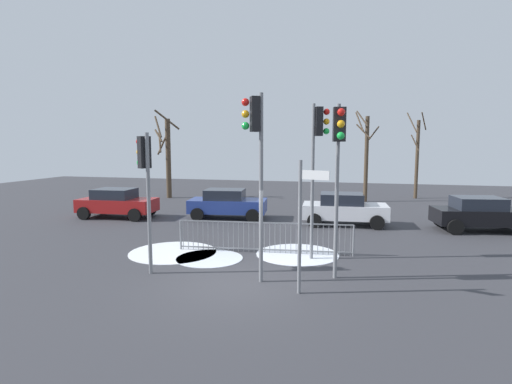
{
  "coord_description": "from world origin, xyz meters",
  "views": [
    {
      "loc": [
        3.01,
        -10.11,
        3.72
      ],
      "look_at": [
        -0.27,
        2.99,
        2.12
      ],
      "focal_mm": 28.53,
      "sensor_mm": 36.0,
      "label": 1
    }
  ],
  "objects_px": {
    "car_blue_trailing": "(227,203)",
    "traffic_light_rear_right": "(339,152)",
    "car_red_near": "(117,203)",
    "bare_tree_left": "(366,156)",
    "direction_sign_post": "(302,220)",
    "bare_tree_right": "(417,157)",
    "traffic_light_foreground_left": "(256,146)",
    "car_white_mid": "(344,209)",
    "traffic_light_foreground_right": "(317,147)",
    "car_black_far": "(480,213)",
    "bare_tree_centre": "(167,154)",
    "traffic_light_mid_right": "(145,171)"
  },
  "relations": [
    {
      "from": "car_white_mid",
      "to": "bare_tree_left",
      "type": "bearing_deg",
      "value": 78.65
    },
    {
      "from": "car_white_mid",
      "to": "bare_tree_centre",
      "type": "height_order",
      "value": "bare_tree_centre"
    },
    {
      "from": "traffic_light_foreground_left",
      "to": "bare_tree_left",
      "type": "distance_m",
      "value": 17.06
    },
    {
      "from": "traffic_light_foreground_right",
      "to": "traffic_light_mid_right",
      "type": "bearing_deg",
      "value": -79.0
    },
    {
      "from": "car_white_mid",
      "to": "car_black_far",
      "type": "bearing_deg",
      "value": -3.58
    },
    {
      "from": "car_white_mid",
      "to": "car_blue_trailing",
      "type": "bearing_deg",
      "value": 173.36
    },
    {
      "from": "traffic_light_foreground_left",
      "to": "traffic_light_mid_right",
      "type": "distance_m",
      "value": 3.33
    },
    {
      "from": "bare_tree_left",
      "to": "bare_tree_centre",
      "type": "relative_size",
      "value": 0.98
    },
    {
      "from": "traffic_light_foreground_left",
      "to": "traffic_light_rear_right",
      "type": "height_order",
      "value": "traffic_light_foreground_left"
    },
    {
      "from": "direction_sign_post",
      "to": "traffic_light_rear_right",
      "type": "bearing_deg",
      "value": 76.32
    },
    {
      "from": "bare_tree_left",
      "to": "traffic_light_mid_right",
      "type": "bearing_deg",
      "value": -110.82
    },
    {
      "from": "car_red_near",
      "to": "bare_tree_right",
      "type": "bearing_deg",
      "value": 32.61
    },
    {
      "from": "car_blue_trailing",
      "to": "car_white_mid",
      "type": "bearing_deg",
      "value": -9.86
    },
    {
      "from": "traffic_light_foreground_left",
      "to": "traffic_light_rear_right",
      "type": "distance_m",
      "value": 2.21
    },
    {
      "from": "direction_sign_post",
      "to": "car_blue_trailing",
      "type": "height_order",
      "value": "direction_sign_post"
    },
    {
      "from": "direction_sign_post",
      "to": "car_red_near",
      "type": "relative_size",
      "value": 0.85
    },
    {
      "from": "traffic_light_foreground_left",
      "to": "car_white_mid",
      "type": "bearing_deg",
      "value": -39.42
    },
    {
      "from": "traffic_light_foreground_left",
      "to": "direction_sign_post",
      "type": "relative_size",
      "value": 1.51
    },
    {
      "from": "traffic_light_rear_right",
      "to": "car_blue_trailing",
      "type": "height_order",
      "value": "traffic_light_rear_right"
    },
    {
      "from": "traffic_light_rear_right",
      "to": "car_black_far",
      "type": "relative_size",
      "value": 1.19
    },
    {
      "from": "direction_sign_post",
      "to": "car_black_far",
      "type": "bearing_deg",
      "value": 72.33
    },
    {
      "from": "traffic_light_mid_right",
      "to": "car_black_far",
      "type": "bearing_deg",
      "value": -20.18
    },
    {
      "from": "direction_sign_post",
      "to": "car_black_far",
      "type": "relative_size",
      "value": 0.83
    },
    {
      "from": "bare_tree_right",
      "to": "bare_tree_left",
      "type": "bearing_deg",
      "value": -143.96
    },
    {
      "from": "traffic_light_foreground_right",
      "to": "bare_tree_left",
      "type": "height_order",
      "value": "bare_tree_left"
    },
    {
      "from": "traffic_light_foreground_left",
      "to": "bare_tree_right",
      "type": "bearing_deg",
      "value": -44.72
    },
    {
      "from": "traffic_light_rear_right",
      "to": "direction_sign_post",
      "type": "xyz_separation_m",
      "value": [
        -0.78,
        -1.3,
        -1.64
      ]
    },
    {
      "from": "car_black_far",
      "to": "car_red_near",
      "type": "height_order",
      "value": "same"
    },
    {
      "from": "direction_sign_post",
      "to": "bare_tree_centre",
      "type": "distance_m",
      "value": 19.62
    },
    {
      "from": "car_red_near",
      "to": "traffic_light_rear_right",
      "type": "bearing_deg",
      "value": -35.45
    },
    {
      "from": "car_blue_trailing",
      "to": "bare_tree_right",
      "type": "distance_m",
      "value": 14.71
    },
    {
      "from": "direction_sign_post",
      "to": "bare_tree_right",
      "type": "relative_size",
      "value": 0.57
    },
    {
      "from": "car_white_mid",
      "to": "car_red_near",
      "type": "height_order",
      "value": "same"
    },
    {
      "from": "car_white_mid",
      "to": "bare_tree_left",
      "type": "distance_m",
      "value": 8.55
    },
    {
      "from": "traffic_light_foreground_left",
      "to": "car_red_near",
      "type": "bearing_deg",
      "value": 23.96
    },
    {
      "from": "car_black_far",
      "to": "car_red_near",
      "type": "xyz_separation_m",
      "value": [
        -16.93,
        -0.89,
        0.0
      ]
    },
    {
      "from": "traffic_light_rear_right",
      "to": "direction_sign_post",
      "type": "distance_m",
      "value": 2.23
    },
    {
      "from": "traffic_light_foreground_right",
      "to": "bare_tree_centre",
      "type": "xyz_separation_m",
      "value": [
        -11.46,
        12.69,
        -0.63
      ]
    },
    {
      "from": "traffic_light_foreground_right",
      "to": "bare_tree_centre",
      "type": "distance_m",
      "value": 17.11
    },
    {
      "from": "traffic_light_foreground_left",
      "to": "car_red_near",
      "type": "distance_m",
      "value": 12.36
    },
    {
      "from": "traffic_light_foreground_left",
      "to": "car_white_mid",
      "type": "distance_m",
      "value": 9.27
    },
    {
      "from": "car_white_mid",
      "to": "traffic_light_mid_right",
      "type": "bearing_deg",
      "value": -125.86
    },
    {
      "from": "traffic_light_foreground_right",
      "to": "bare_tree_right",
      "type": "distance_m",
      "value": 17.39
    },
    {
      "from": "bare_tree_right",
      "to": "traffic_light_foreground_right",
      "type": "bearing_deg",
      "value": -107.26
    },
    {
      "from": "car_blue_trailing",
      "to": "traffic_light_rear_right",
      "type": "bearing_deg",
      "value": -61.7
    },
    {
      "from": "traffic_light_rear_right",
      "to": "car_blue_trailing",
      "type": "xyz_separation_m",
      "value": [
        -5.78,
        8.11,
        -2.73
      ]
    },
    {
      "from": "car_white_mid",
      "to": "bare_tree_right",
      "type": "distance_m",
      "value": 11.75
    },
    {
      "from": "bare_tree_right",
      "to": "car_red_near",
      "type": "bearing_deg",
      "value": -143.73
    },
    {
      "from": "car_red_near",
      "to": "bare_tree_left",
      "type": "relative_size",
      "value": 0.67
    },
    {
      "from": "traffic_light_rear_right",
      "to": "traffic_light_foreground_right",
      "type": "xyz_separation_m",
      "value": [
        -0.75,
        1.92,
        0.13
      ]
    }
  ]
}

